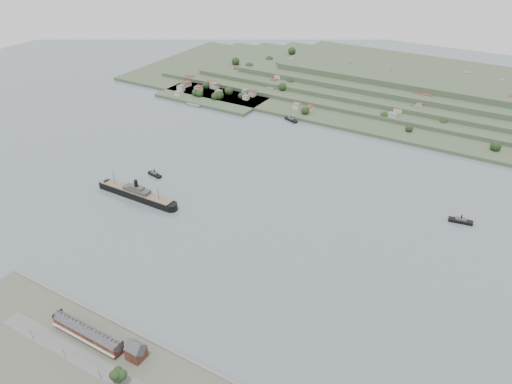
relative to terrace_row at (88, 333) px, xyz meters
The scene contains 10 objects.
ground 168.46m from the terrace_row, 86.59° to the left, with size 1400.00×1400.00×0.00m, color slate.
near_shore 22.02m from the terrace_row, 61.90° to the right, with size 220.00×80.00×2.60m.
terrace_row is the anchor object (origin of this frame).
gabled_building 37.74m from the terrace_row, ahead, with size 10.40×10.18×14.09m.
far_peninsula 562.42m from the terrace_row, 86.14° to the left, with size 760.00×309.00×30.00m.
steamship 179.36m from the terrace_row, 123.36° to the left, with size 96.68×11.58×23.22m.
tugboat 220.88m from the terrace_row, 119.75° to the left, with size 17.73×7.64×7.73m.
ferry_west 397.03m from the terrace_row, 98.12° to the left, with size 20.56×12.56×7.47m.
ferry_east 318.34m from the terrace_row, 55.96° to the left, with size 21.15×8.87×7.69m.
fig_tree 44.45m from the terrace_row, 20.33° to the right, with size 10.14×8.78×11.31m.
Camera 1 is at (199.20, -308.98, 247.16)m, focal length 35.00 mm.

